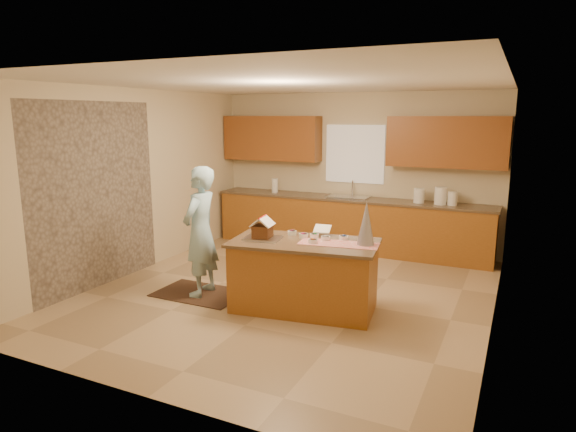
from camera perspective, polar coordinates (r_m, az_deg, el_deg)
The scene contains 28 objects.
floor at distance 6.67m, azimuth 0.04°, elevation -8.84°, with size 5.50×5.50×0.00m, color tan.
ceiling at distance 6.27m, azimuth 0.05°, elevation 14.99°, with size 5.50×5.50×0.00m, color silver.
wall_back at distance 8.87m, azimuth 7.68°, elevation 5.12°, with size 5.50×5.50×0.00m, color beige.
wall_front at distance 4.06m, azimuth -16.78°, elevation -2.73°, with size 5.50×5.50×0.00m, color beige.
wall_left at distance 7.73m, azimuth -17.01°, elevation 3.79°, with size 5.50×5.50×0.00m, color beige.
wall_right at distance 5.74m, azimuth 23.23°, elevation 0.87°, with size 5.50×5.50×0.00m, color beige.
stone_accent at distance 7.16m, azimuth -21.13°, elevation 2.14°, with size 2.50×2.50×0.00m, color gray.
window_curtain at distance 8.82m, azimuth 7.67°, elevation 7.04°, with size 1.05×0.03×1.00m, color white.
back_counter_base at distance 8.74m, azimuth 6.92°, elevation -1.01°, with size 4.80×0.60×0.88m, color brown.
back_counter_top at distance 8.65m, azimuth 6.99°, elevation 1.96°, with size 4.85×0.63×0.04m, color brown.
upper_cabinet_left at distance 9.26m, azimuth -1.86°, elevation 8.88°, with size 1.85×0.35×0.80m, color brown.
upper_cabinet_right at distance 8.31m, azimuth 17.72°, elevation 8.07°, with size 1.85×0.35×0.80m, color brown.
sink at distance 8.65m, azimuth 6.99°, elevation 1.90°, with size 0.70×0.45×0.12m, color silver.
faucet at distance 8.80m, azimuth 7.39°, elevation 3.16°, with size 0.03×0.03×0.28m, color silver.
island_base at distance 6.03m, azimuth 1.84°, elevation -6.99°, with size 1.66×0.83×0.81m, color brown.
island_top at distance 5.91m, azimuth 1.86°, elevation -3.09°, with size 1.73×0.90×0.04m, color brown.
table_runner at distance 5.81m, azimuth 5.82°, elevation -3.17°, with size 0.92×0.33×0.01m, color #B3110C.
baking_tray at distance 6.01m, azimuth -2.92°, elevation -2.56°, with size 0.42×0.31×0.02m, color silver.
cookbook at distance 6.18m, azimuth 3.96°, elevation -1.49°, with size 0.20×0.02×0.17m, color white.
tinsel_tree at distance 5.75m, azimuth 8.93°, elevation -0.84°, with size 0.20×0.20×0.51m, color silver.
rug at distance 6.75m, azimuth -10.09°, elevation -8.70°, with size 1.14×0.74×0.01m, color black.
boy at distance 6.49m, azimuth -9.99°, elevation -1.75°, with size 0.61×0.40×1.68m, color #9FCEE2.
canister_a at distance 8.34m, azimuth 14.77°, elevation 2.27°, with size 0.17×0.17×0.24m, color white.
canister_b at distance 8.28m, azimuth 17.07°, elevation 2.24°, with size 0.19×0.19×0.28m, color white.
canister_c at distance 8.26m, azimuth 18.32°, elevation 1.92°, with size 0.15×0.15×0.21m, color white.
paper_towel at distance 9.17m, azimuth -1.51°, elevation 3.52°, with size 0.12×0.12×0.26m, color white.
gingerbread_house at distance 5.98m, azimuth -2.94°, elevation -1.55°, with size 0.29×0.29×0.26m.
candy_bowls at distance 6.02m, azimuth 3.13°, elevation -2.40°, with size 0.78×0.42×0.05m.
Camera 1 is at (2.67, -5.66, 2.31)m, focal length 31.07 mm.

